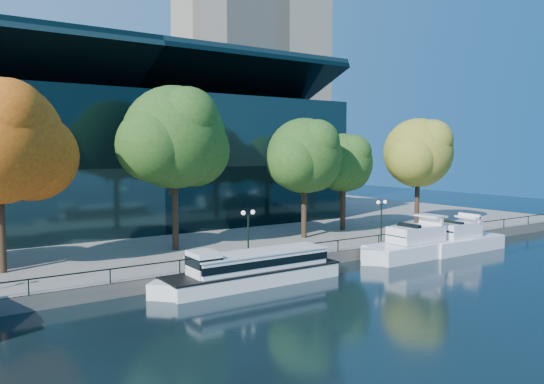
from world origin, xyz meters
TOP-DOWN VIEW (x-y plane):
  - ground at (0.00, 0.00)m, footprint 160.00×160.00m
  - promenade at (0.00, 36.38)m, footprint 90.00×67.08m
  - railing at (0.00, 3.25)m, footprint 88.20×0.08m
  - convention_building at (-4.00, 31.79)m, footprint 50.00×24.57m
  - office_tower at (28.00, 55.00)m, footprint 22.50×22.50m
  - tour_boat at (-5.48, 1.02)m, footprint 15.06×3.36m
  - cruiser_near at (12.40, 0.85)m, footprint 13.08×3.37m
  - cruiser_far at (18.01, 0.47)m, footprint 11.02×3.05m
  - tree_1 at (-20.27, 10.64)m, footprint 11.27×9.24m
  - tree_2 at (-6.31, 11.79)m, footprint 11.24×9.22m
  - tree_3 at (7.08, 10.56)m, footprint 9.40×7.71m
  - tree_4 at (13.86, 12.34)m, footprint 8.04×6.59m
  - tree_5 at (23.43, 10.07)m, footprint 10.01×8.20m
  - lamp_1 at (-3.46, 4.50)m, footprint 1.26×0.36m
  - lamp_2 at (11.59, 4.50)m, footprint 1.26×0.36m

SIDE VIEW (x-z plane):
  - ground at x=0.00m, z-range 0.00..0.00m
  - promenade at x=0.00m, z-range 0.00..1.00m
  - cruiser_far at x=18.01m, z-range -0.66..2.94m
  - cruiser_near at x=12.40m, z-range -0.72..3.07m
  - tour_boat at x=-5.48m, z-range -0.21..2.64m
  - railing at x=0.00m, z-range 1.44..2.43m
  - lamp_1 at x=-3.46m, z-range 1.97..6.00m
  - lamp_2 at x=11.59m, z-range 1.97..6.00m
  - tree_4 at x=13.86m, z-range 2.96..13.62m
  - convention_building at x=-4.00m, z-range -2.21..19.22m
  - tree_3 at x=7.08m, z-range 3.08..15.11m
  - tree_5 at x=23.43m, z-range 3.08..15.61m
  - tree_1 at x=-20.27m, z-range 3.29..17.27m
  - tree_2 at x=-6.31m, z-range 3.53..17.96m
  - office_tower at x=28.00m, z-range 0.07..65.97m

